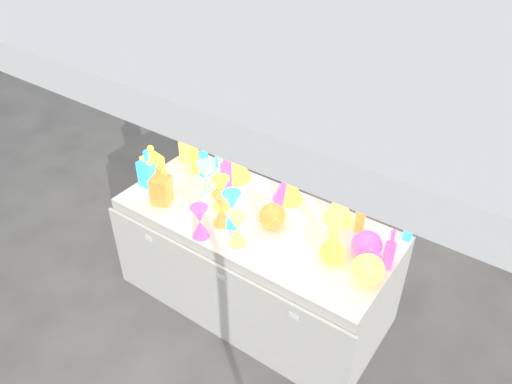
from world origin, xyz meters
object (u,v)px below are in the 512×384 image
Objects in this scene: hourglass_0 at (221,209)px; lampshade_0 at (235,162)px; decanter_0 at (153,164)px; globe_0 at (332,253)px; display_table at (255,261)px; cardboard_box_closed at (367,119)px; bottle_0 at (189,133)px.

lampshade_0 reaches higher than hourglass_0.
globe_0 is at bearing 11.44° from decanter_0.
lampshade_0 is at bearing 142.44° from display_table.
lampshade_0 reaches higher than display_table.
display_table is 6.44× the size of decanter_0.
bottle_0 is at bearing -125.61° from cardboard_box_closed.
lampshade_0 is at bearing -113.86° from cardboard_box_closed.
hourglass_0 is 1.58× the size of globe_0.
bottle_0 is (-0.85, 0.36, 0.54)m from display_table.
decanter_0 is at bearing -179.70° from globe_0.
decanter_0 is (-0.43, -2.70, 0.71)m from cardboard_box_closed.
globe_0 reaches higher than display_table.
globe_0 is at bearing -11.01° from lampshade_0.
display_table is 0.97m from decanter_0.
lampshade_0 is at bearing 159.86° from globe_0.
hourglass_0 is (-0.14, -0.16, 0.49)m from display_table.
bottle_0 is at bearing 143.75° from hourglass_0.
bottle_0 reaches higher than cardboard_box_closed.
cardboard_box_closed is at bearing 94.92° from hourglass_0.
decanter_0 is at bearing -123.03° from cardboard_box_closed.
globe_0 is (0.72, 0.10, -0.06)m from hourglass_0.
globe_0 is at bearing -5.92° from display_table.
cardboard_box_closed is 3.54× the size of globe_0.
display_table is at bearing 174.08° from globe_0.
cardboard_box_closed is 2.45m from lampshade_0.
bottle_0 is at bearing -179.28° from lampshade_0.
globe_0 is at bearing 8.07° from hourglass_0.
decanter_0 is 1.25× the size of hourglass_0.
bottle_0 is 1.25× the size of lampshade_0.
hourglass_0 is 0.73m from globe_0.
hourglass_0 is at bearing -53.20° from lampshade_0.
hourglass_0 is at bearing 3.15° from decanter_0.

